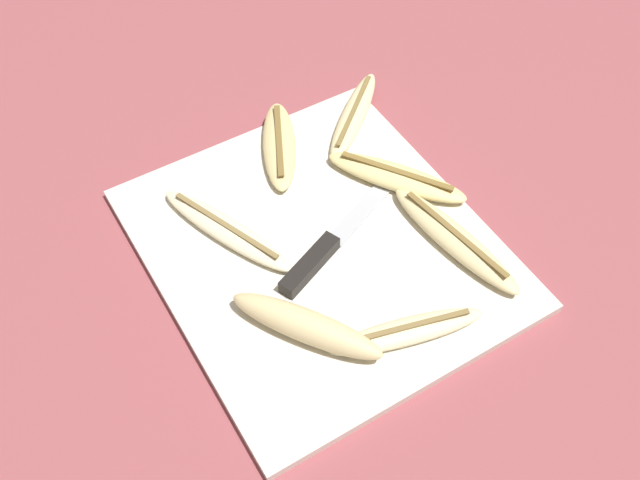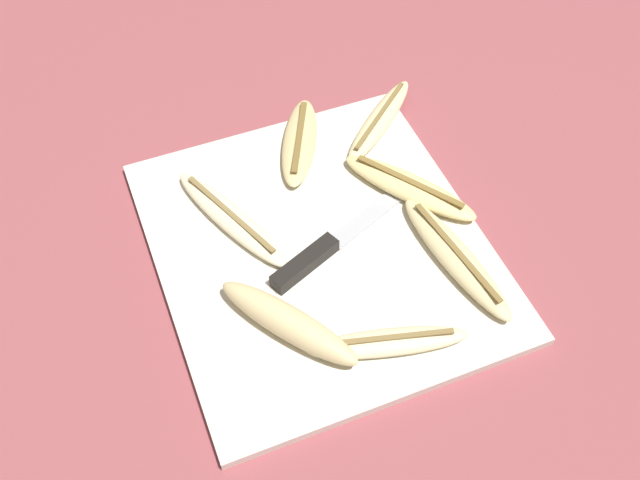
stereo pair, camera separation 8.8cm
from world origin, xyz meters
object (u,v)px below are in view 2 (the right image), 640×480
banana_spotted_left (299,142)px  banana_bright_far (231,218)px  banana_mellow_near (288,322)px  banana_golden_short (409,187)px  knife (317,254)px  banana_ripe_center (456,257)px  banana_cream_curved (388,342)px  banana_soft_right (379,120)px

banana_spotted_left → banana_bright_far: bearing=-53.6°
banana_mellow_near → banana_golden_short: bearing=122.1°
banana_mellow_near → banana_bright_far: size_ratio=0.85×
banana_mellow_near → banana_bright_far: banana_mellow_near is taller
banana_bright_far → banana_golden_short: 0.22m
banana_mellow_near → knife: bearing=140.6°
banana_spotted_left → banana_ripe_center: bearing=22.3°
banana_cream_curved → banana_soft_right: size_ratio=1.14×
banana_ripe_center → banana_mellow_near: banana_mellow_near is taller
knife → banana_mellow_near: banana_mellow_near is taller
banana_cream_curved → banana_soft_right: bearing=156.9°
knife → banana_soft_right: 0.24m
banana_mellow_near → banana_soft_right: (-0.26, 0.23, -0.01)m
banana_spotted_left → banana_golden_short: banana_golden_short is taller
banana_ripe_center → banana_bright_far: 0.27m
knife → banana_ripe_center: bearing=43.3°
banana_ripe_center → banana_golden_short: size_ratio=1.15×
banana_spotted_left → banana_golden_short: 0.16m
knife → banana_ripe_center: banana_ripe_center is taller
banana_ripe_center → banana_spotted_left: bearing=-157.7°
banana_spotted_left → banana_golden_short: bearing=37.7°
banana_cream_curved → banana_mellow_near: 0.11m
banana_cream_curved → banana_mellow_near: banana_mellow_near is taller
banana_cream_curved → banana_golden_short: size_ratio=1.02×
knife → banana_spotted_left: bearing=142.9°
banana_ripe_center → banana_golden_short: same height
banana_ripe_center → banana_bright_far: bearing=-124.5°
banana_spotted_left → knife: bearing=-14.5°
banana_soft_right → banana_spotted_left: bearing=-91.1°
banana_golden_short → banana_cream_curved: bearing=-31.8°
banana_mellow_near → banana_spotted_left: bearing=156.7°
banana_ripe_center → banana_soft_right: banana_ripe_center is taller
banana_cream_curved → banana_bright_far: (-0.23, -0.10, -0.00)m
banana_ripe_center → banana_mellow_near: size_ratio=1.21×
knife → banana_soft_right: bearing=115.1°
banana_cream_curved → banana_golden_short: bearing=148.2°
banana_golden_short → banana_soft_right: bearing=172.5°
banana_spotted_left → banana_soft_right: bearing=88.9°
banana_spotted_left → banana_mellow_near: banana_mellow_near is taller
banana_mellow_near → banana_golden_short: 0.25m
banana_soft_right → banana_golden_short: 0.13m
knife → banana_golden_short: (-0.05, 0.14, 0.00)m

